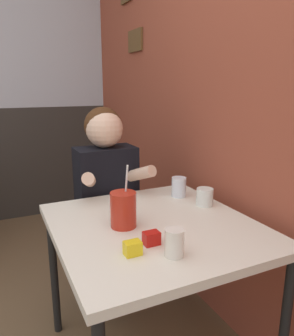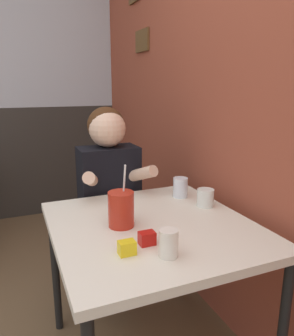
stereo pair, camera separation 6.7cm
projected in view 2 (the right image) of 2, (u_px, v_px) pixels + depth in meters
brick_wall_right at (168, 79)px, 2.28m from camera, size 0.08×4.55×2.70m
main_table at (152, 238)px, 1.44m from camera, size 0.84×0.90×0.72m
person_seated at (109, 202)px, 1.95m from camera, size 0.42×0.41×1.19m
cocktail_pitcher at (121, 209)px, 1.38m from camera, size 0.11×0.11×0.27m
glass_near_pitcher at (180, 187)px, 1.75m from camera, size 0.08×0.08×0.10m
glass_center at (205, 198)px, 1.62m from camera, size 0.08×0.08×0.09m
glass_far_side at (168, 243)px, 1.14m from camera, size 0.07×0.07×0.10m
condiment_ketchup at (147, 238)px, 1.23m from camera, size 0.06×0.04×0.05m
condiment_mustard at (127, 248)px, 1.16m from camera, size 0.06×0.04×0.05m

